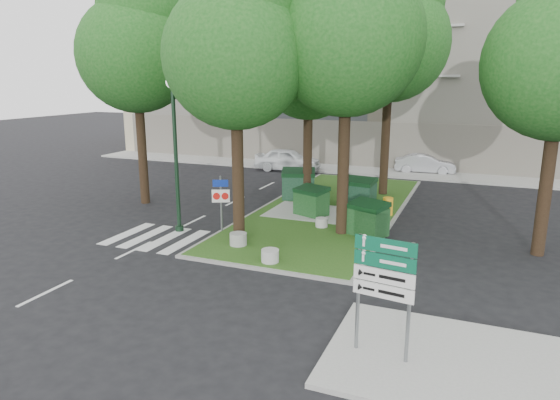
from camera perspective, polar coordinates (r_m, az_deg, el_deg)
The scene contains 25 objects.
ground at distance 16.61m, azimuth -3.93°, elevation -7.69°, with size 120.00×120.00×0.00m, color black.
median_island at distance 23.54m, azimuth 5.75°, elevation -1.09°, with size 6.00×16.00×0.12m, color #204F16.
median_kerb at distance 23.54m, azimuth 5.75°, elevation -1.11°, with size 6.30×16.30×0.10m, color gray.
sidewalk_corner at distance 11.97m, azimuth 18.17°, elevation -17.09°, with size 5.00×4.00×0.12m, color #999993.
building_sidewalk at distance 33.61m, azimuth 10.06°, elevation 3.26°, with size 42.00×3.00×0.12m, color #999993.
zebra_crossing at distance 19.63m, azimuth -11.90°, elevation -4.53°, with size 5.00×3.00×0.01m, color silver.
apartment_building at distance 40.49m, azimuth 12.92°, elevation 16.17°, with size 41.00×12.00×16.00m, color beige.
tree_median_near_left at distance 18.43m, azimuth -4.80°, elevation 17.61°, with size 5.20×5.20×10.53m.
tree_median_near_right at distance 19.12m, azimuth 8.06°, elevation 19.40°, with size 5.60×5.60×11.46m.
tree_median_mid at distance 24.21m, azimuth 3.57°, elevation 15.90°, with size 4.80×4.80×9.99m.
tree_median_far at distance 26.41m, azimuth 12.78°, elevation 18.34°, with size 5.80×5.80×11.93m.
tree_street_left at distance 25.15m, azimuth -15.98°, elevation 16.87°, with size 5.40×5.40×11.00m.
dumpster_a at distance 25.16m, azimuth 2.12°, elevation 1.81°, with size 1.93×1.61×1.54m.
dumpster_b at distance 22.19m, azimuth 3.60°, elevation -0.13°, with size 1.67×1.44×1.31m.
dumpster_c at distance 23.79m, azimuth 8.94°, elevation 0.80°, with size 1.66×1.28×1.42m.
dumpster_d at distance 19.62m, azimuth 9.99°, elevation -2.11°, with size 1.74×1.52×1.36m.
bollard_left at distance 18.34m, azimuth -4.79°, elevation -4.46°, with size 0.63×0.63×0.45m, color #969691.
bollard_right at distance 16.66m, azimuth -1.14°, elevation -6.38°, with size 0.59×0.59×0.42m, color #AEADA8.
bollard_mid at distance 20.56m, azimuth 4.78°, elevation -2.57°, with size 0.51×0.51×0.36m, color #B0AFAA.
litter_bin at distance 22.72m, azimuth 12.22°, elevation -0.70°, with size 0.45×0.45×0.79m, color #EFA41C.
street_lamp at distance 20.00m, azimuth -11.93°, elevation 7.18°, with size 0.49×0.49×6.16m.
traffic_sign_pole at distance 19.83m, azimuth -6.77°, elevation 0.35°, with size 0.65×0.33×2.34m.
directional_sign at distance 10.97m, azimuth 11.82°, elevation -8.81°, with size 1.34×0.25×2.69m.
car_white at distance 33.54m, azimuth 0.89°, elevation 4.65°, with size 1.78×4.42×1.51m, color white.
car_silver at distance 33.96m, azimuth 16.25°, elevation 4.01°, with size 1.34×3.83×1.26m, color #A4A5AC.
Camera 1 is at (6.87, -13.85, 6.07)m, focal length 32.00 mm.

